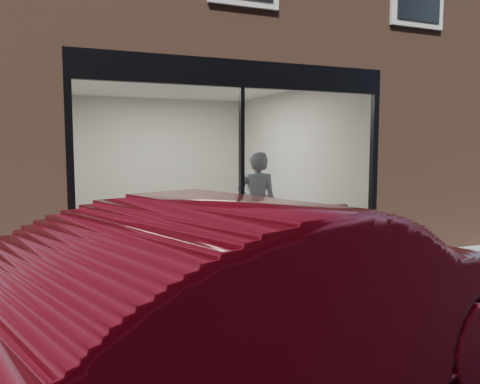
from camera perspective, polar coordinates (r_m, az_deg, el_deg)
name	(u,v)px	position (r m, az deg, el deg)	size (l,w,h in m)	color
ground	(310,315)	(5.60, 8.50, -14.62)	(120.00, 120.00, 0.00)	black
sidewalk_near	(271,290)	(6.43, 3.85, -11.81)	(40.00, 2.00, 0.01)	gray
kerb_near	(312,311)	(5.54, 8.78, -14.20)	(40.00, 0.10, 0.12)	gray
host_building_pier_left	(2,160)	(12.55, -27.07, 3.51)	(2.50, 12.00, 3.20)	brown
host_building_pier_right	(281,157)	(14.08, 5.07, 4.27)	(2.50, 12.00, 3.20)	brown
host_building_backfill	(138,156)	(15.74, -12.39, 4.31)	(5.00, 6.00, 3.20)	brown
cafe_floor	(189,236)	(10.07, -6.26, -5.35)	(6.00, 6.00, 0.00)	#2D2D30
cafe_ceiling	(187,85)	(9.96, -6.47, 12.86)	(6.00, 6.00, 0.00)	white
cafe_wall_back	(157,158)	(12.79, -10.05, 4.07)	(5.00, 5.00, 0.00)	silver
cafe_wall_left	(61,164)	(9.51, -20.96, 3.26)	(6.00, 6.00, 0.00)	silver
cafe_wall_right	(293,160)	(10.84, 6.43, 3.85)	(6.00, 6.00, 0.00)	silver
storefront_kick	(242,262)	(7.31, 0.19, -8.47)	(5.00, 0.10, 0.30)	black
storefront_header	(242,74)	(7.17, 0.20, 14.19)	(5.00, 0.10, 0.40)	black
storefront_mullion	(242,171)	(7.10, 0.20, 2.55)	(0.06, 0.10, 2.50)	black
storefront_glass	(242,171)	(7.07, 0.29, 2.53)	(4.80, 4.80, 0.00)	white
banquette	(232,251)	(7.66, -0.96, -7.25)	(4.00, 0.55, 0.45)	#3B1815
person	(257,206)	(7.89, 2.05, -1.71)	(0.67, 0.44, 1.85)	#9DB6CF
cafe_table_left	(168,219)	(7.81, -8.74, -3.22)	(0.68, 0.68, 0.04)	black
cafe_table_right	(292,207)	(9.25, 6.31, -1.81)	(0.55, 0.55, 0.04)	black
cafe_chair_left	(150,242)	(8.46, -10.96, -6.01)	(0.39, 0.39, 0.04)	black
cafe_chair_right	(261,231)	(9.35, 2.57, -4.80)	(0.45, 0.45, 0.04)	black
wall_poster	(65,168)	(8.87, -20.59, 2.77)	(0.02, 0.66, 0.89)	white
parked_car	(278,308)	(3.41, 4.60, -13.90)	(1.68, 4.82, 1.59)	#A80819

